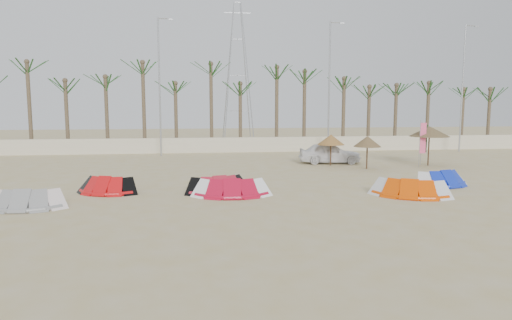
{
  "coord_description": "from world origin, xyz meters",
  "views": [
    {
      "loc": [
        -3.04,
        -17.63,
        4.28
      ],
      "look_at": [
        0.0,
        6.0,
        1.3
      ],
      "focal_mm": 32.0,
      "sensor_mm": 36.0,
      "label": 1
    }
  ],
  "objects": [
    {
      "name": "parasol_mid",
      "position": [
        7.92,
        10.74,
        1.8
      ],
      "size": [
        1.79,
        1.79,
        2.16
      ],
      "color": "#4C331E",
      "rests_on": "ground"
    },
    {
      "name": "kite_red_right",
      "position": [
        -1.51,
        3.37,
        0.42
      ],
      "size": [
        3.55,
        1.64,
        0.9
      ],
      "color": "#B80D2A",
      "rests_on": "ground"
    },
    {
      "name": "lamp_c",
      "position": [
        8.04,
        20.0,
        5.77
      ],
      "size": [
        1.25,
        0.14,
        11.0
      ],
      "color": "#A5A8AD",
      "rests_on": "ground"
    },
    {
      "name": "kite_grey",
      "position": [
        -10.03,
        1.83,
        0.42
      ],
      "size": [
        3.18,
        1.61,
        0.9
      ],
      "color": "gray",
      "rests_on": "ground"
    },
    {
      "name": "kite_blue",
      "position": [
        9.56,
        4.53,
        0.42
      ],
      "size": [
        3.38,
        2.19,
        0.9
      ],
      "color": "#132CC0",
      "rests_on": "ground"
    },
    {
      "name": "lamp_b",
      "position": [
        -5.96,
        20.0,
        5.77
      ],
      "size": [
        1.25,
        0.14,
        11.0
      ],
      "color": "#A5A8AD",
      "rests_on": "ground"
    },
    {
      "name": "car",
      "position": [
        6.29,
        13.71,
        0.74
      ],
      "size": [
        4.51,
        2.22,
        1.48
      ],
      "primitive_type": "imported",
      "rotation": [
        0.0,
        0.0,
        1.46
      ],
      "color": "white",
      "rests_on": "ground"
    },
    {
      "name": "lamp_d",
      "position": [
        20.04,
        20.0,
        5.77
      ],
      "size": [
        1.25,
        0.14,
        11.0
      ],
      "color": "#A5A8AD",
      "rests_on": "ground"
    },
    {
      "name": "pylon",
      "position": [
        1.0,
        28.0,
        0.0
      ],
      "size": [
        3.0,
        3.0,
        14.0
      ],
      "primitive_type": null,
      "color": "#A5A8AD",
      "rests_on": "ground"
    },
    {
      "name": "parasol_right",
      "position": [
        12.71,
        11.75,
        2.35
      ],
      "size": [
        2.71,
        2.71,
        2.71
      ],
      "color": "#4C331E",
      "rests_on": "ground"
    },
    {
      "name": "kite_red_mid",
      "position": [
        -2.06,
        4.2,
        0.42
      ],
      "size": [
        3.38,
        2.17,
        0.9
      ],
      "color": "#B41C2F",
      "rests_on": "ground"
    },
    {
      "name": "boundary_wall",
      "position": [
        0.0,
        22.0,
        0.65
      ],
      "size": [
        60.0,
        0.3,
        1.3
      ],
      "primitive_type": "cube",
      "color": "beige",
      "rests_on": "ground"
    },
    {
      "name": "palm_line",
      "position": [
        0.67,
        23.5,
        6.44
      ],
      "size": [
        52.0,
        4.0,
        7.7
      ],
      "color": "brown",
      "rests_on": "ground"
    },
    {
      "name": "flag_green",
      "position": [
        12.51,
        12.11,
        1.76
      ],
      "size": [
        0.45,
        0.06,
        2.97
      ],
      "color": "#A5A8AD",
      "rests_on": "ground"
    },
    {
      "name": "parasol_left",
      "position": [
        6.05,
        12.67,
        1.78
      ],
      "size": [
        1.87,
        1.87,
        2.14
      ],
      "color": "#4C331E",
      "rests_on": "ground"
    },
    {
      "name": "flag_pink",
      "position": [
        11.88,
        11.1,
        1.87
      ],
      "size": [
        0.45,
        0.04,
        3.15
      ],
      "color": "#A5A8AD",
      "rests_on": "ground"
    },
    {
      "name": "kite_orange",
      "position": [
        6.62,
        2.24,
        0.42
      ],
      "size": [
        3.96,
        2.88,
        0.9
      ],
      "color": "#E74701",
      "rests_on": "ground"
    },
    {
      "name": "ground",
      "position": [
        0.0,
        0.0,
        0.0
      ],
      "size": [
        120.0,
        120.0,
        0.0
      ],
      "primitive_type": "plane",
      "color": "#C1B18F",
      "rests_on": "ground"
    },
    {
      "name": "kite_red_left",
      "position": [
        -7.37,
        4.7,
        0.42
      ],
      "size": [
        3.27,
        2.26,
        0.9
      ],
      "color": "red",
      "rests_on": "ground"
    }
  ]
}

